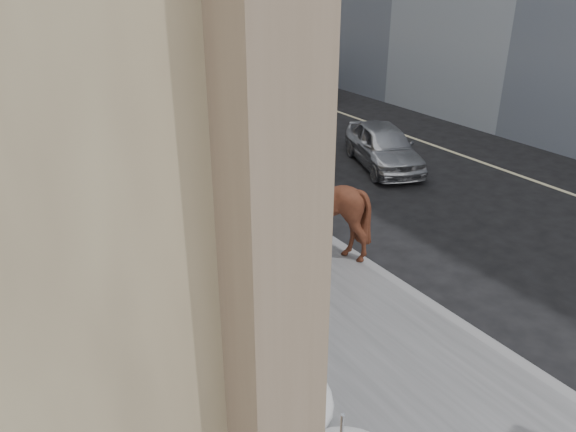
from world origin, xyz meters
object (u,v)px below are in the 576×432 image
at_px(car_grey, 298,78).
at_px(mounted_horse_left, 179,216).
at_px(mounted_horse_right, 311,205).
at_px(pedestrian, 253,229).
at_px(car_silver, 383,146).

bearing_deg(car_grey, mounted_horse_left, 49.16).
bearing_deg(mounted_horse_left, car_grey, -130.15).
bearing_deg(mounted_horse_right, mounted_horse_left, -30.59).
relative_size(pedestrian, car_grey, 0.39).
xyz_separation_m(mounted_horse_right, pedestrian, (-1.36, 0.25, -0.33)).
height_order(mounted_horse_right, car_grey, mounted_horse_right).
bearing_deg(pedestrian, car_grey, 39.74).
relative_size(mounted_horse_left, pedestrian, 1.49).
relative_size(mounted_horse_right, car_grey, 0.61).
relative_size(mounted_horse_left, car_silver, 0.64).
relative_size(mounted_horse_right, pedestrian, 1.56).
relative_size(mounted_horse_left, mounted_horse_right, 0.96).
distance_m(mounted_horse_left, mounted_horse_right, 2.94).
distance_m(pedestrian, car_silver, 7.88).
bearing_deg(car_silver, pedestrian, -131.34).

